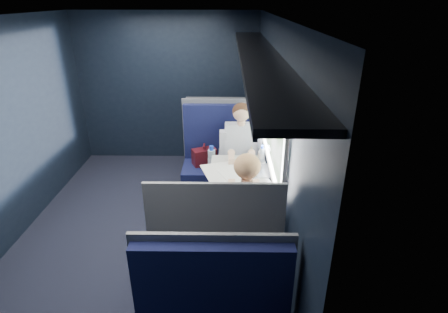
{
  "coord_description": "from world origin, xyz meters",
  "views": [
    {
      "loc": [
        0.95,
        -3.31,
        2.46
      ],
      "look_at": [
        0.9,
        0.0,
        0.95
      ],
      "focal_mm": 28.0,
      "sensor_mm": 36.0,
      "label": 1
    }
  ],
  "objects_px": {
    "seat_row_front": "(222,140)",
    "cup": "(261,156)",
    "seat_bay_near": "(221,165)",
    "seat_bay_far": "(217,253)",
    "laptop": "(267,166)",
    "woman": "(245,213)",
    "bottle_small": "(262,154)",
    "man": "(241,150)",
    "table": "(236,181)"
  },
  "relations": [
    {
      "from": "laptop",
      "to": "seat_bay_near",
      "type": "bearing_deg",
      "value": 122.53
    },
    {
      "from": "woman",
      "to": "seat_bay_far",
      "type": "bearing_deg",
      "value": -146.18
    },
    {
      "from": "seat_row_front",
      "to": "man",
      "type": "distance_m",
      "value": 1.17
    },
    {
      "from": "man",
      "to": "seat_row_front",
      "type": "bearing_deg",
      "value": 102.83
    },
    {
      "from": "woman",
      "to": "man",
      "type": "bearing_deg",
      "value": 90.0
    },
    {
      "from": "seat_bay_far",
      "to": "man",
      "type": "relative_size",
      "value": 0.95
    },
    {
      "from": "laptop",
      "to": "seat_bay_far",
      "type": "bearing_deg",
      "value": -118.28
    },
    {
      "from": "table",
      "to": "seat_row_front",
      "type": "xyz_separation_m",
      "value": [
        -0.18,
        1.8,
        -0.25
      ]
    },
    {
      "from": "laptop",
      "to": "bottle_small",
      "type": "relative_size",
      "value": 1.8
    },
    {
      "from": "woman",
      "to": "cup",
      "type": "xyz_separation_m",
      "value": [
        0.23,
        1.1,
        0.06
      ]
    },
    {
      "from": "seat_row_front",
      "to": "seat_bay_near",
      "type": "bearing_deg",
      "value": -90.48
    },
    {
      "from": "bottle_small",
      "to": "laptop",
      "type": "bearing_deg",
      "value": -84.35
    },
    {
      "from": "seat_row_front",
      "to": "woman",
      "type": "distance_m",
      "value": 2.54
    },
    {
      "from": "man",
      "to": "laptop",
      "type": "bearing_deg",
      "value": -67.9
    },
    {
      "from": "table",
      "to": "woman",
      "type": "height_order",
      "value": "woman"
    },
    {
      "from": "seat_row_front",
      "to": "cup",
      "type": "xyz_separation_m",
      "value": [
        0.48,
        -1.41,
        0.38
      ]
    },
    {
      "from": "cup",
      "to": "woman",
      "type": "bearing_deg",
      "value": -101.83
    },
    {
      "from": "bottle_small",
      "to": "cup",
      "type": "bearing_deg",
      "value": 90.58
    },
    {
      "from": "seat_bay_near",
      "to": "man",
      "type": "xyz_separation_m",
      "value": [
        0.26,
        -0.17,
        0.3
      ]
    },
    {
      "from": "seat_bay_near",
      "to": "seat_row_front",
      "type": "distance_m",
      "value": 0.92
    },
    {
      "from": "cup",
      "to": "bottle_small",
      "type": "bearing_deg",
      "value": -89.42
    },
    {
      "from": "table",
      "to": "cup",
      "type": "distance_m",
      "value": 0.5
    },
    {
      "from": "seat_bay_far",
      "to": "man",
      "type": "height_order",
      "value": "man"
    },
    {
      "from": "woman",
      "to": "bottle_small",
      "type": "xyz_separation_m",
      "value": [
        0.23,
        1.04,
        0.1
      ]
    },
    {
      "from": "seat_bay_near",
      "to": "woman",
      "type": "xyz_separation_m",
      "value": [
        0.26,
        -1.58,
        0.31
      ]
    },
    {
      "from": "table",
      "to": "bottle_small",
      "type": "xyz_separation_m",
      "value": [
        0.3,
        0.34,
        0.16
      ]
    },
    {
      "from": "seat_bay_near",
      "to": "laptop",
      "type": "relative_size",
      "value": 3.52
    },
    {
      "from": "bottle_small",
      "to": "cup",
      "type": "height_order",
      "value": "bottle_small"
    },
    {
      "from": "seat_bay_far",
      "to": "bottle_small",
      "type": "bearing_deg",
      "value": 68.36
    },
    {
      "from": "woman",
      "to": "table",
      "type": "bearing_deg",
      "value": 95.45
    },
    {
      "from": "man",
      "to": "woman",
      "type": "bearing_deg",
      "value": -90.0
    },
    {
      "from": "table",
      "to": "seat_bay_far",
      "type": "relative_size",
      "value": 0.79
    },
    {
      "from": "seat_row_front",
      "to": "cup",
      "type": "bearing_deg",
      "value": -71.2
    },
    {
      "from": "table",
      "to": "woman",
      "type": "distance_m",
      "value": 0.71
    },
    {
      "from": "table",
      "to": "man",
      "type": "distance_m",
      "value": 0.7
    },
    {
      "from": "table",
      "to": "cup",
      "type": "xyz_separation_m",
      "value": [
        0.3,
        0.39,
        0.12
      ]
    },
    {
      "from": "seat_bay_far",
      "to": "seat_row_front",
      "type": "xyz_separation_m",
      "value": [
        0.0,
        2.67,
        -0.0
      ]
    },
    {
      "from": "seat_bay_near",
      "to": "seat_bay_far",
      "type": "xyz_separation_m",
      "value": [
        0.01,
        -1.75,
        -0.01
      ]
    },
    {
      "from": "seat_bay_far",
      "to": "woman",
      "type": "bearing_deg",
      "value": 33.82
    },
    {
      "from": "table",
      "to": "laptop",
      "type": "distance_m",
      "value": 0.36
    },
    {
      "from": "seat_bay_near",
      "to": "laptop",
      "type": "bearing_deg",
      "value": -57.47
    },
    {
      "from": "seat_row_front",
      "to": "cup",
      "type": "height_order",
      "value": "seat_row_front"
    },
    {
      "from": "seat_bay_far",
      "to": "seat_row_front",
      "type": "relative_size",
      "value": 1.09
    },
    {
      "from": "seat_row_front",
      "to": "man",
      "type": "xyz_separation_m",
      "value": [
        0.25,
        -1.1,
        0.31
      ]
    },
    {
      "from": "seat_row_front",
      "to": "cup",
      "type": "distance_m",
      "value": 1.53
    },
    {
      "from": "table",
      "to": "bottle_small",
      "type": "relative_size",
      "value": 5.04
    },
    {
      "from": "seat_bay_near",
      "to": "bottle_small",
      "type": "bearing_deg",
      "value": -47.81
    },
    {
      "from": "laptop",
      "to": "cup",
      "type": "height_order",
      "value": "laptop"
    },
    {
      "from": "laptop",
      "to": "bottle_small",
      "type": "xyz_separation_m",
      "value": [
        -0.03,
        0.27,
        0.02
      ]
    },
    {
      "from": "bottle_small",
      "to": "cup",
      "type": "xyz_separation_m",
      "value": [
        -0.0,
        0.05,
        -0.04
      ]
    }
  ]
}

